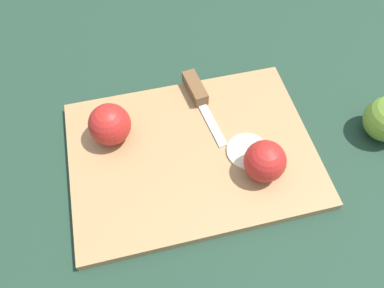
% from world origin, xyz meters
% --- Properties ---
extents(ground_plane, '(4.00, 4.00, 0.00)m').
position_xyz_m(ground_plane, '(0.00, 0.00, 0.00)').
color(ground_plane, '#1E3828').
extents(cutting_board, '(0.41, 0.31, 0.02)m').
position_xyz_m(cutting_board, '(0.00, 0.00, 0.01)').
color(cutting_board, '#A37A4C').
rests_on(cutting_board, ground_plane).
extents(apple_half_left, '(0.07, 0.07, 0.07)m').
position_xyz_m(apple_half_left, '(-0.12, 0.05, 0.05)').
color(apple_half_left, red).
rests_on(apple_half_left, cutting_board).
extents(apple_half_right, '(0.06, 0.06, 0.06)m').
position_xyz_m(apple_half_right, '(0.10, -0.06, 0.05)').
color(apple_half_right, red).
rests_on(apple_half_right, cutting_board).
extents(knife, '(0.05, 0.16, 0.02)m').
position_xyz_m(knife, '(0.03, 0.11, 0.03)').
color(knife, silver).
rests_on(knife, cutting_board).
extents(apple_slice, '(0.07, 0.07, 0.00)m').
position_xyz_m(apple_slice, '(0.09, -0.02, 0.02)').
color(apple_slice, beige).
rests_on(apple_slice, cutting_board).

